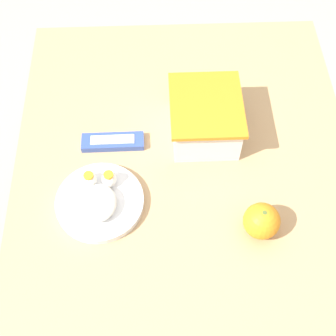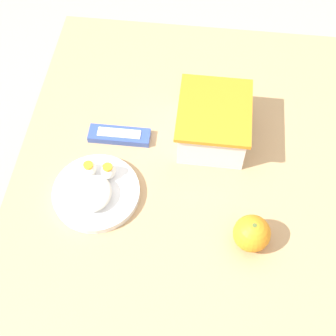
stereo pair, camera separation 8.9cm
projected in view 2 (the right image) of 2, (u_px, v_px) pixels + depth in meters
The scene contains 6 objects.
ground_plane at pixel (179, 278), 1.70m from camera, with size 10.00×10.00×0.00m, color #B2A899.
table at pixel (184, 195), 1.18m from camera, with size 1.06×0.83×0.70m.
food_container at pixel (213, 124), 1.14m from camera, with size 0.20×0.17×0.11m.
orange_fruit at pixel (252, 233), 0.99m from camera, with size 0.08×0.08×0.08m.
rice_plate at pixel (96, 191), 1.07m from camera, with size 0.20×0.20×0.05m.
candy_bar at pixel (119, 135), 1.16m from camera, with size 0.05×0.15×0.02m.
Camera 2 is at (0.57, 0.02, 1.65)m, focal length 50.00 mm.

